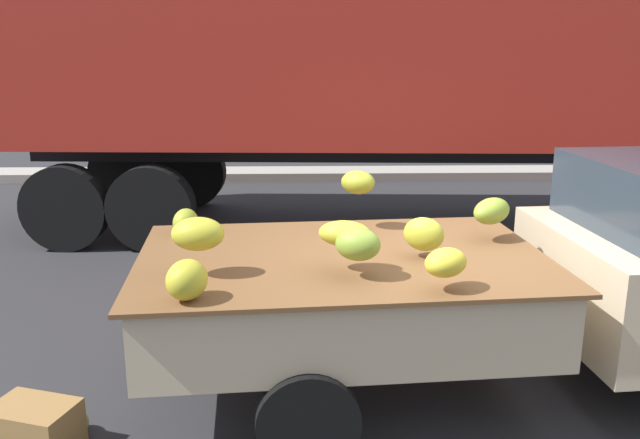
{
  "coord_description": "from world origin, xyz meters",
  "views": [
    {
      "loc": [
        -1.12,
        -4.58,
        2.52
      ],
      "look_at": [
        -1.0,
        0.26,
        1.25
      ],
      "focal_mm": 37.46,
      "sensor_mm": 36.0,
      "label": 1
    }
  ],
  "objects_px": {
    "pickup_truck": "(610,272)",
    "semi_trailer": "(429,43)",
    "fallen_banana_bunch_near_tailgate": "(67,426)",
    "produce_crate": "(34,428)"
  },
  "relations": [
    {
      "from": "pickup_truck",
      "to": "semi_trailer",
      "type": "bearing_deg",
      "value": 92.82
    },
    {
      "from": "semi_trailer",
      "to": "fallen_banana_bunch_near_tailgate",
      "type": "height_order",
      "value": "semi_trailer"
    },
    {
      "from": "pickup_truck",
      "to": "fallen_banana_bunch_near_tailgate",
      "type": "distance_m",
      "value": 3.98
    },
    {
      "from": "pickup_truck",
      "to": "semi_trailer",
      "type": "xyz_separation_m",
      "value": [
        -0.6,
        4.53,
        1.66
      ]
    },
    {
      "from": "semi_trailer",
      "to": "produce_crate",
      "type": "xyz_separation_m",
      "value": [
        -3.4,
        -5.35,
        -2.38
      ]
    },
    {
      "from": "semi_trailer",
      "to": "produce_crate",
      "type": "relative_size",
      "value": 23.28
    },
    {
      "from": "pickup_truck",
      "to": "fallen_banana_bunch_near_tailgate",
      "type": "relative_size",
      "value": 17.37
    },
    {
      "from": "pickup_truck",
      "to": "semi_trailer",
      "type": "distance_m",
      "value": 4.86
    },
    {
      "from": "pickup_truck",
      "to": "semi_trailer",
      "type": "height_order",
      "value": "semi_trailer"
    },
    {
      "from": "semi_trailer",
      "to": "produce_crate",
      "type": "height_order",
      "value": "semi_trailer"
    }
  ]
}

